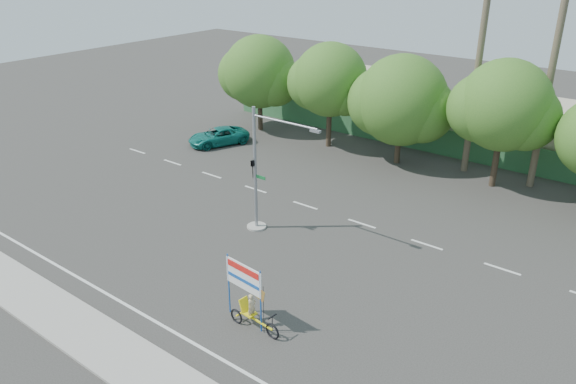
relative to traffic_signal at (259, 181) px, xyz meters
The scene contains 14 objects.
ground 5.40m from the traffic_signal, 61.13° to the right, with size 120.00×120.00×0.00m, color #33302D.
sidewalk_near 12.04m from the traffic_signal, 79.17° to the right, with size 50.00×2.40×0.12m, color gray.
fence 17.76m from the traffic_signal, 82.85° to the left, with size 38.00×0.08×2.00m, color #336B3D.
building_left 23.38m from the traffic_signal, 109.52° to the left, with size 12.00×8.00×4.00m, color #C3B69B.
building_right 24.29m from the traffic_signal, 65.15° to the left, with size 14.00×8.00×3.60m, color #C3B69B.
tree_far_left 18.45m from the traffic_signal, 130.22° to the left, with size 7.14×6.00×7.96m.
tree_left 14.99m from the traffic_signal, 109.08° to the left, with size 6.66×5.60×8.07m.
tree_center 14.15m from the traffic_signal, 85.33° to the left, with size 7.62×6.40×7.85m.
tree_right 16.38m from the traffic_signal, 59.83° to the left, with size 6.90×5.80×8.36m.
palm_tall 20.04m from the traffic_signal, 56.69° to the left, with size 3.73×3.79×17.45m.
palm_short 17.56m from the traffic_signal, 69.84° to the left, with size 3.73×3.79×14.45m.
traffic_signal is the anchor object (origin of this frame).
trike_billboard 8.76m from the traffic_signal, 52.88° to the right, with size 2.99×0.79×2.95m.
pickup_truck 15.13m from the traffic_signal, 142.95° to the left, with size 2.20×4.76×1.32m, color #0F6F63.
Camera 1 is at (16.05, -17.23, 14.75)m, focal length 35.00 mm.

